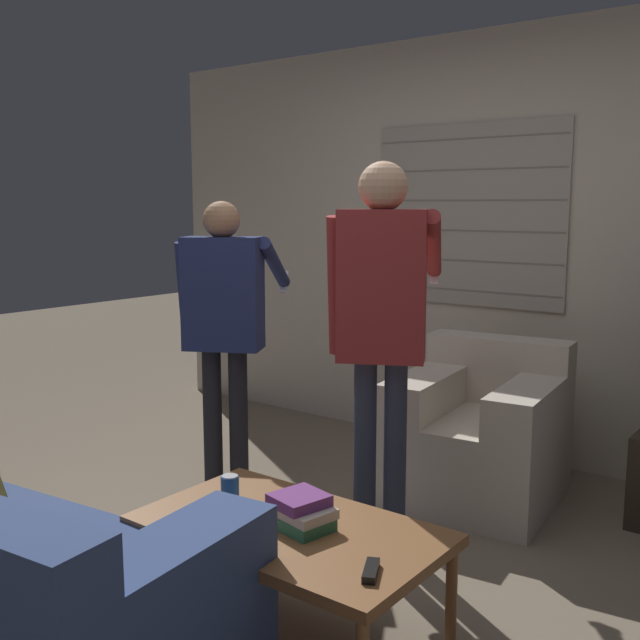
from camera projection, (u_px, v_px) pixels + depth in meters
name	position (u px, v px, depth m)	size (l,w,h in m)	color
ground_plane	(280.00, 576.00, 3.11)	(16.00, 16.00, 0.00)	#7F705B
wall_back	(495.00, 246.00, 4.51)	(5.20, 0.08, 2.55)	beige
armchair_beige	(480.00, 434.00, 3.91)	(0.87, 0.93, 0.81)	beige
coffee_table	(289.00, 536.00, 2.58)	(1.05, 0.62, 0.44)	brown
person_left_standing	(224.00, 313.00, 3.90)	(0.51, 0.77, 1.55)	black
person_right_standing	(382.00, 311.00, 3.21)	(0.49, 0.80, 1.71)	#33384C
book_stack	(300.00, 512.00, 2.55)	(0.25, 0.20, 0.11)	#33754C
soda_can	(230.00, 492.00, 2.70)	(0.07, 0.07, 0.13)	#194C9E
spare_remote	(371.00, 571.00, 2.23)	(0.09, 0.13, 0.02)	black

